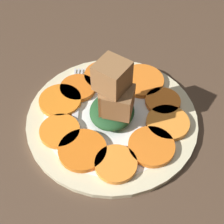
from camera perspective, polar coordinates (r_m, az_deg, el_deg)
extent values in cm
cube|color=#4C3828|center=(55.88, 0.00, -2.02)|extent=(120.00, 120.00, 2.00)
cylinder|color=beige|center=(54.69, 0.00, -1.06)|extent=(29.70, 29.70, 1.00)
cylinder|color=white|center=(54.65, 0.00, -1.03)|extent=(23.76, 23.76, 1.00)
cylinder|color=orange|center=(59.66, 5.44, 5.75)|extent=(8.41, 8.41, 0.87)
cylinder|color=orange|center=(60.33, -1.29, 6.64)|extent=(7.97, 7.97, 0.87)
cylinder|color=orange|center=(58.38, -6.25, 4.40)|extent=(6.64, 6.64, 0.87)
cylinder|color=orange|center=(56.68, -9.44, 2.08)|extent=(7.56, 7.56, 0.87)
cylinder|color=orange|center=(52.41, -9.52, -3.44)|extent=(6.72, 6.72, 0.87)
cylinder|color=orange|center=(49.81, -5.40, -6.94)|extent=(7.74, 7.74, 0.87)
cylinder|color=orange|center=(48.32, 0.72, -9.44)|extent=(6.59, 6.59, 0.87)
cylinder|color=orange|center=(50.37, 7.22, -6.25)|extent=(7.50, 7.50, 0.87)
cylinder|color=orange|center=(53.65, 10.18, -1.82)|extent=(7.31, 7.31, 0.87)
cylinder|color=orange|center=(56.50, 9.27, 1.92)|extent=(6.28, 6.28, 0.87)
ellipsoid|color=#1E4723|center=(53.23, 0.00, 0.19)|extent=(8.52, 7.66, 2.56)
cube|color=olive|center=(50.59, -0.07, 2.83)|extent=(5.55, 5.55, 4.57)
cube|color=olive|center=(50.67, -0.47, 2.21)|extent=(4.15, 4.15, 3.71)
cube|color=brown|center=(49.95, 1.20, 1.99)|extent=(4.74, 4.74, 4.56)
cube|color=brown|center=(49.45, -0.28, 5.92)|extent=(3.54, 3.54, 3.32)
cube|color=olive|center=(47.30, 0.44, 6.72)|extent=(6.11, 6.11, 4.64)
cube|color=silver|center=(54.08, -6.80, -1.02)|extent=(12.03, 3.21, 0.40)
cube|color=silver|center=(58.46, -6.19, 4.16)|extent=(1.84, 2.53, 0.40)
cube|color=silver|center=(60.75, -6.88, 6.28)|extent=(4.72, 1.14, 0.40)
cube|color=silver|center=(60.66, -6.25, 6.28)|extent=(4.72, 1.14, 0.40)
cube|color=silver|center=(60.59, -5.62, 6.28)|extent=(4.72, 1.14, 0.40)
cube|color=silver|center=(60.52, -4.99, 6.28)|extent=(4.72, 1.14, 0.40)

